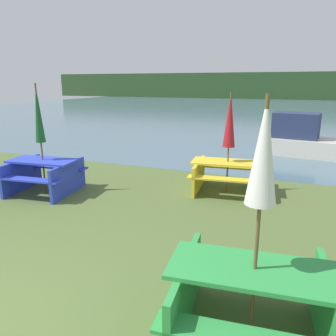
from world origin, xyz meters
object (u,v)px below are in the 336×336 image
(picnic_table_blue, at_px, (44,173))
(umbrella_white, at_px, (263,154))
(picnic_table_yellow, at_px, (227,173))
(umbrella_darkgreen, at_px, (38,115))
(picnic_table_green, at_px, (253,297))
(umbrella_crimson, at_px, (230,121))
(boat, at_px, (307,140))

(picnic_table_blue, height_order, umbrella_white, umbrella_white)
(picnic_table_yellow, relative_size, umbrella_darkgreen, 0.72)
(picnic_table_blue, bearing_deg, picnic_table_green, -29.05)
(umbrella_crimson, relative_size, boat, 0.64)
(umbrella_white, bearing_deg, umbrella_darkgreen, 150.95)
(picnic_table_blue, distance_m, umbrella_white, 5.94)
(picnic_table_green, height_order, picnic_table_yellow, picnic_table_green)
(picnic_table_yellow, distance_m, boat, 5.31)
(umbrella_darkgreen, bearing_deg, picnic_table_blue, 0.00)
(picnic_table_blue, xyz_separation_m, umbrella_white, (5.05, -2.80, 1.41))
(picnic_table_blue, xyz_separation_m, umbrella_crimson, (3.89, 1.59, 1.19))
(umbrella_crimson, xyz_separation_m, umbrella_white, (1.16, -4.39, 0.22))
(picnic_table_yellow, bearing_deg, umbrella_white, -75.19)
(picnic_table_green, xyz_separation_m, picnic_table_blue, (-5.05, 2.80, -0.00))
(boat, bearing_deg, picnic_table_green, -85.76)
(umbrella_crimson, bearing_deg, picnic_table_yellow, 75.96)
(umbrella_crimson, bearing_deg, umbrella_darkgreen, -157.77)
(picnic_table_green, xyz_separation_m, picnic_table_yellow, (-1.16, 4.39, -0.02))
(picnic_table_yellow, relative_size, umbrella_crimson, 0.78)
(picnic_table_green, height_order, boat, boat)
(picnic_table_yellow, relative_size, boat, 0.49)
(picnic_table_yellow, xyz_separation_m, umbrella_darkgreen, (-3.89, -1.59, 1.34))
(picnic_table_yellow, bearing_deg, picnic_table_blue, -157.77)
(umbrella_white, bearing_deg, boat, 86.37)
(umbrella_darkgreen, xyz_separation_m, boat, (5.64, 6.59, -1.26))
(umbrella_crimson, height_order, umbrella_white, umbrella_white)
(picnic_table_yellow, height_order, boat, boat)
(umbrella_crimson, height_order, boat, umbrella_crimson)
(umbrella_white, bearing_deg, picnic_table_green, 0.00)
(picnic_table_yellow, bearing_deg, umbrella_crimson, -104.04)
(picnic_table_blue, height_order, umbrella_crimson, umbrella_crimson)
(picnic_table_blue, xyz_separation_m, picnic_table_yellow, (3.89, 1.59, -0.02))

